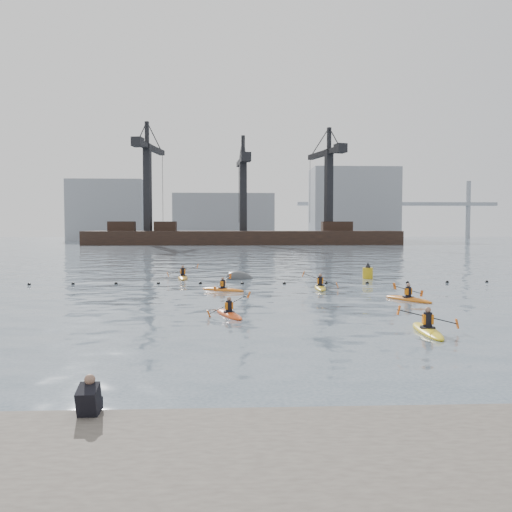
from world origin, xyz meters
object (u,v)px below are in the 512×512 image
at_px(kayaker_1, 428,330).
at_px(kayaker_0, 229,313).
at_px(nav_buoy, 368,273).
at_px(mooring_buoy, 240,279).
at_px(kayaker_3, 320,287).
at_px(kayaker_4, 408,298).
at_px(kayaker_5, 183,277).
at_px(kayaker_2, 223,289).

bearing_deg(kayaker_1, kayaker_0, 154.79).
relative_size(kayaker_1, nav_buoy, 2.45).
height_order(kayaker_0, mooring_buoy, kayaker_0).
xyz_separation_m(kayaker_1, nav_buoy, (3.17, 21.68, 0.33)).
relative_size(kayaker_3, mooring_buoy, 1.57).
relative_size(kayaker_1, kayaker_4, 1.09).
relative_size(kayaker_5, mooring_buoy, 1.64).
distance_m(kayaker_3, kayaker_5, 12.36).
height_order(kayaker_0, kayaker_5, kayaker_5).
height_order(kayaker_2, kayaker_4, kayaker_4).
height_order(kayaker_1, kayaker_4, kayaker_1).
distance_m(kayaker_1, kayaker_3, 15.09).
bearing_deg(mooring_buoy, nav_buoy, -1.64).
distance_m(kayaker_2, mooring_buoy, 7.88).
xyz_separation_m(kayaker_3, nav_buoy, (4.88, 6.68, 0.33)).
bearing_deg(kayaker_5, kayaker_4, -49.91).
relative_size(kayaker_1, kayaker_3, 1.00).
bearing_deg(mooring_buoy, kayaker_5, 171.89).
bearing_deg(kayaker_4, kayaker_5, -73.58).
xyz_separation_m(kayaker_2, kayaker_3, (6.43, 0.81, 0.01)).
bearing_deg(nav_buoy, kayaker_1, -98.32).
xyz_separation_m(kayaker_3, kayaker_4, (3.96, -5.90, -0.00)).
height_order(mooring_buoy, nav_buoy, nav_buoy).
relative_size(kayaker_2, nav_buoy, 2.05).
relative_size(kayaker_0, kayaker_5, 0.83).
height_order(kayaker_2, mooring_buoy, kayaker_2).
height_order(kayaker_5, mooring_buoy, kayaker_5).
xyz_separation_m(kayaker_2, nav_buoy, (11.31, 7.49, 0.35)).
height_order(kayaker_2, kayaker_3, kayaker_3).
distance_m(kayaker_2, kayaker_4, 11.57).
bearing_deg(kayaker_2, mooring_buoy, 19.99).
bearing_deg(kayaker_1, kayaker_5, 121.19).
height_order(kayaker_3, kayaker_5, kayaker_3).
distance_m(kayaker_2, kayaker_5, 9.05).
xyz_separation_m(kayaker_1, kayaker_5, (-11.44, 22.61, 0.00)).
bearing_deg(kayaker_4, kayaker_0, -3.53).
relative_size(kayaker_5, nav_buoy, 2.56).
relative_size(kayaker_0, kayaker_1, 0.87).
bearing_deg(kayaker_3, kayaker_4, -51.06).
bearing_deg(kayaker_4, kayaker_3, -85.10).
relative_size(kayaker_4, mooring_buoy, 1.44).
bearing_deg(kayaker_0, kayaker_4, 5.85).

